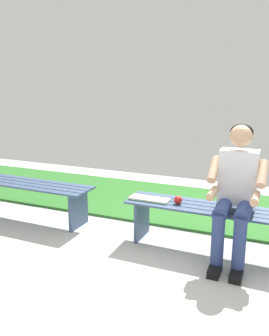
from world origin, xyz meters
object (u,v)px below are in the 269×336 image
object	(u,v)px
book_open	(150,199)
apple	(178,200)
bench_near	(215,218)
person_seated	(236,188)
bench_far	(28,191)

from	to	relation	value
book_open	apple	bearing A→B (deg)	-179.07
apple	book_open	distance (m)	0.30
bench_near	person_seated	world-z (taller)	person_seated
bench_near	bench_far	distance (m)	2.23
bench_far	book_open	distance (m)	1.57
person_seated	bench_near	bearing A→B (deg)	-28.72
person_seated	book_open	world-z (taller)	person_seated
bench_near	apple	size ratio (longest dim) A/B	21.77
apple	book_open	world-z (taller)	apple
bench_far	person_seated	world-z (taller)	person_seated
bench_far	person_seated	distance (m)	2.44
bench_far	apple	size ratio (longest dim) A/B	20.30
bench_near	apple	distance (m)	0.39
apple	book_open	xyz separation A→B (m)	(0.30, 0.00, -0.03)
bench_near	bench_far	xyz separation A→B (m)	(2.23, -0.00, -0.00)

